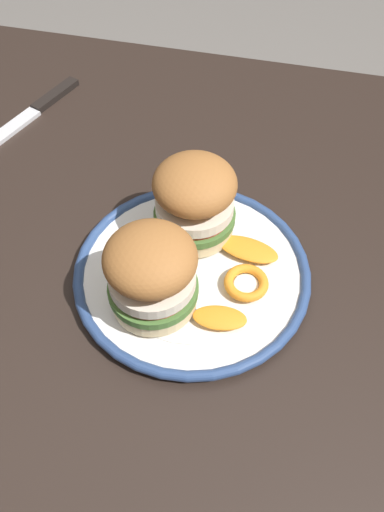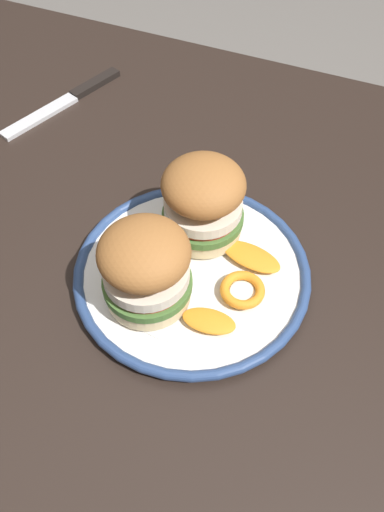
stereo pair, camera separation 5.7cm
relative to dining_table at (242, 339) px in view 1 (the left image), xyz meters
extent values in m
plane|color=slate|center=(0.00, 0.00, -0.63)|extent=(8.00, 8.00, 0.00)
cube|color=black|center=(0.00, 0.00, 0.07)|extent=(1.40, 0.96, 0.03)
cylinder|color=white|center=(0.07, -0.02, 0.09)|extent=(0.25, 0.25, 0.01)
torus|color=navy|center=(0.07, -0.02, 0.10)|extent=(0.27, 0.27, 0.01)
cylinder|color=white|center=(0.07, -0.02, 0.10)|extent=(0.19, 0.19, 0.00)
cylinder|color=beige|center=(0.10, 0.03, 0.11)|extent=(0.09, 0.09, 0.02)
cylinder|color=#477033|center=(0.10, 0.03, 0.13)|extent=(0.10, 0.10, 0.01)
cylinder|color=#BC3828|center=(0.10, 0.03, 0.13)|extent=(0.08, 0.08, 0.01)
cylinder|color=silver|center=(0.10, 0.03, 0.14)|extent=(0.09, 0.09, 0.01)
ellipsoid|color=#A36633|center=(0.10, 0.03, 0.18)|extent=(0.11, 0.11, 0.05)
cylinder|color=beige|center=(0.08, -0.08, 0.11)|extent=(0.09, 0.09, 0.02)
cylinder|color=#477033|center=(0.08, -0.08, 0.13)|extent=(0.10, 0.10, 0.01)
cylinder|color=#BC3828|center=(0.08, -0.08, 0.13)|extent=(0.08, 0.08, 0.01)
cylinder|color=silver|center=(0.08, -0.08, 0.14)|extent=(0.09, 0.09, 0.01)
ellipsoid|color=#A36633|center=(0.08, -0.08, 0.18)|extent=(0.11, 0.11, 0.05)
torus|color=orange|center=(0.01, -0.01, 0.11)|extent=(0.07, 0.07, 0.01)
cylinder|color=#F4E5C6|center=(0.01, -0.01, 0.10)|extent=(0.03, 0.03, 0.00)
ellipsoid|color=orange|center=(0.01, -0.06, 0.11)|extent=(0.08, 0.04, 0.01)
ellipsoid|color=orange|center=(0.02, 0.04, 0.11)|extent=(0.06, 0.04, 0.01)
cube|color=silver|center=(0.39, -0.20, 0.09)|extent=(0.06, 0.13, 0.01)
cube|color=black|center=(0.36, -0.30, 0.09)|extent=(0.05, 0.09, 0.01)
camera|label=1|loc=(-0.01, 0.32, 0.58)|focal=36.68mm
camera|label=2|loc=(-0.07, 0.30, 0.58)|focal=36.68mm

